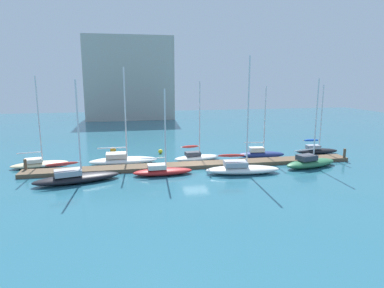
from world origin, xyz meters
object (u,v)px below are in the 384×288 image
Objects in this scene: sailboat_6 at (261,153)px; sailboat_2 at (123,159)px; sailboat_7 at (310,162)px; sailboat_0 at (39,163)px; sailboat_1 at (76,177)px; sailboat_3 at (162,170)px; mooring_buoy_orange at (113,150)px; harbor_building_distant at (129,78)px; sailboat_4 at (197,156)px; sailboat_8 at (316,149)px; mooring_buoy_yellow at (160,151)px; sailboat_5 at (242,168)px.

sailboat_2 is at bearing -174.53° from sailboat_6.
sailboat_0 is at bearing 155.05° from sailboat_7.
sailboat_6 is at bearing 2.12° from sailboat_1.
sailboat_2 is at bearing 41.20° from sailboat_1.
mooring_buoy_orange is (-4.81, 10.57, -0.10)m from sailboat_3.
mooring_buoy_orange is at bearing -94.30° from harbor_building_distant.
sailboat_3 is at bearing -139.29° from sailboat_4.
sailboat_4 is 14.79m from sailboat_8.
mooring_buoy_yellow is (5.60, -1.50, -0.09)m from mooring_buoy_orange.
sailboat_5 is (15.10, -0.13, 0.02)m from sailboat_1.
sailboat_3 is 11.62m from mooring_buoy_orange.
sailboat_2 is 1.24× the size of sailboat_6.
sailboat_3 reaches higher than mooring_buoy_orange.
mooring_buoy_yellow is at bearing 133.64° from sailboat_7.
mooring_buoy_orange is 0.04× the size of harbor_building_distant.
sailboat_5 is at bearing -30.18° from sailboat_0.
sailboat_4 reaches higher than mooring_buoy_orange.
sailboat_1 reaches higher than sailboat_4.
sailboat_8 is at bearing 34.22° from sailboat_5.
sailboat_4 is at bearing -49.80° from mooring_buoy_yellow.
sailboat_0 is 1.13× the size of sailboat_6.
harbor_building_distant is (10.05, 42.83, 8.39)m from sailboat_0.
mooring_buoy_orange is (-12.29, 11.55, -0.20)m from sailboat_5.
sailboat_5 is 1.34× the size of sailboat_8.
sailboat_4 is (4.34, 4.87, 0.03)m from sailboat_3.
sailboat_8 is (14.78, 0.41, 0.04)m from sailboat_4.
sailboat_4 is 6.64m from sailboat_5.
mooring_buoy_orange is at bearing 138.14° from sailboat_7.
sailboat_6 is at bearing -19.69° from mooring_buoy_orange.
sailboat_1 is at bearing -96.56° from harbor_building_distant.
sailboat_8 is 0.44× the size of harbor_building_distant.
sailboat_2 reaches higher than mooring_buoy_orange.
sailboat_1 is at bearing -158.03° from sailboat_6.
sailboat_8 is at bearing 40.23° from sailboat_7.
sailboat_4 reaches higher than mooring_buoy_yellow.
sailboat_0 reaches higher than sailboat_8.
sailboat_7 is (3.38, -4.82, 0.02)m from sailboat_6.
sailboat_3 is 0.99× the size of sailboat_6.
sailboat_2 is 6.04m from sailboat_3.
sailboat_5 reaches higher than sailboat_6.
sailboat_1 is 12.47× the size of mooring_buoy_orange.
sailboat_0 is 1.06× the size of sailboat_4.
sailboat_5 is (3.14, -5.85, 0.06)m from sailboat_4.
sailboat_0 is 8.41m from sailboat_2.
sailboat_7 is 22.65m from mooring_buoy_orange.
sailboat_1 is 6.93m from sailboat_2.
sailboat_4 is at bearing -13.85° from sailboat_0.
mooring_buoy_orange is 5.80m from mooring_buoy_yellow.
sailboat_0 is 0.49× the size of harbor_building_distant.
harbor_building_distant is at bearing 64.48° from sailboat_0.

